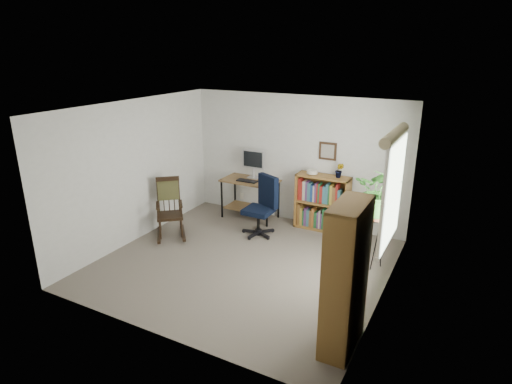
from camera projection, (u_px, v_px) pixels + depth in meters
The scene contains 18 objects.
floor at pixel (244, 263), 6.68m from camera, with size 4.20×4.00×0.00m, color slate.
ceiling at pixel (242, 108), 5.90m from camera, with size 4.20×4.00×0.00m, color silver.
wall_back at pixel (296, 160), 7.96m from camera, with size 4.20×0.00×2.40m, color silver.
wall_front at pixel (152, 242), 4.62m from camera, with size 4.20×0.00×2.40m, color silver.
wall_left at pixel (135, 172), 7.22m from camera, with size 0.00×4.00×2.40m, color silver.
wall_right at pixel (389, 215), 5.36m from camera, with size 0.00×4.00×2.40m, color silver.
window at pixel (392, 193), 5.56m from camera, with size 0.12×1.20×1.50m, color silver, non-canonical shape.
desk at pixel (250, 199), 8.34m from camera, with size 1.07×0.59×0.77m, color olive, non-canonical shape.
monitor at pixel (253, 164), 8.24m from camera, with size 0.46×0.16×0.56m, color #B7B7BC, non-canonical shape.
keyboard at pixel (247, 181), 8.11m from camera, with size 0.40×0.15×0.03m, color black.
office_chair at pixel (258, 206), 7.51m from camera, with size 0.59×0.59×1.09m, color black, non-canonical shape.
rocking_chair at pixel (169, 208), 7.46m from camera, with size 0.55×0.92×1.06m, color black, non-canonical shape.
low_bookshelf at pixel (322, 203), 7.76m from camera, with size 0.97×0.32×1.03m, color olive, non-canonical shape.
tall_bookshelf at pixel (346, 278), 4.57m from camera, with size 0.32×0.75×1.71m, color olive, non-canonical shape.
plant_stand at pixel (375, 239), 6.43m from camera, with size 0.25×0.25×0.91m, color black, non-canonical shape.
spider_plant at pixel (382, 168), 6.06m from camera, with size 1.69×1.88×1.46m, color #2B6222.
potted_plant_small at pixel (339, 175), 7.46m from camera, with size 0.13×0.24×0.11m, color #2B6222.
framed_picture at pixel (328, 151), 7.59m from camera, with size 0.32×0.04×0.32m, color black, non-canonical shape.
Camera 1 is at (2.96, -5.18, 3.21)m, focal length 30.00 mm.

